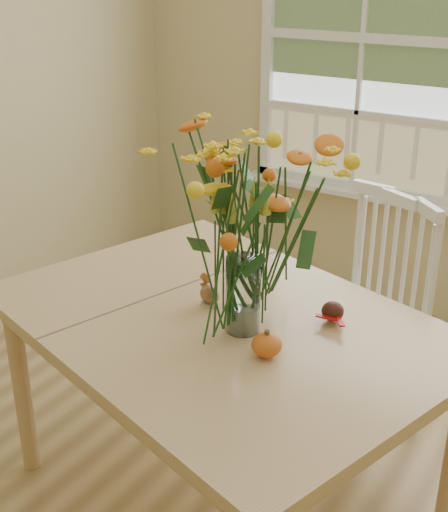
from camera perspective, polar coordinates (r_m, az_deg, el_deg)
The scene contains 6 objects.
dining_table at distance 2.39m, azimuth -0.26°, elevation -7.03°, with size 1.79×1.49×0.82m.
windsor_chair at distance 3.00m, azimuth 12.12°, elevation -4.09°, with size 0.64×0.63×1.04m.
flower_vase at distance 2.11m, azimuth 1.69°, elevation 2.95°, with size 0.54×0.54×0.64m.
pumpkin at distance 2.11m, azimuth 3.57°, elevation -7.49°, with size 0.10×0.10×0.07m, color #D85F19.
turkey_figurine at distance 2.40m, azimuth -1.22°, elevation -3.23°, with size 0.09×0.08×0.10m.
dark_gourd at distance 2.33m, azimuth 9.04°, elevation -4.66°, with size 0.13×0.11×0.07m.
Camera 1 is at (0.87, -1.42, 1.96)m, focal length 48.00 mm.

